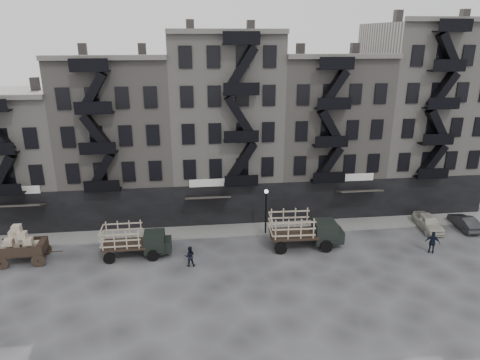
{
  "coord_description": "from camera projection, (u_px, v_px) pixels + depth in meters",
  "views": [
    {
      "loc": [
        -3.31,
        -31.48,
        16.93
      ],
      "look_at": [
        0.88,
        4.0,
        4.76
      ],
      "focal_mm": 32.0,
      "sensor_mm": 36.0,
      "label": 1
    }
  ],
  "objects": [
    {
      "name": "building_east",
      "position": [
        418.0,
        116.0,
        43.97
      ],
      "size": [
        10.0,
        11.35,
        19.2
      ],
      "color": "gray",
      "rests_on": "ground"
    },
    {
      "name": "sidewalk",
      "position": [
        231.0,
        230.0,
        38.92
      ],
      "size": [
        55.0,
        2.5,
        0.15
      ],
      "primitive_type": "cube",
      "color": "slate",
      "rests_on": "ground"
    },
    {
      "name": "lamp_post",
      "position": [
        266.0,
        206.0,
        37.3
      ],
      "size": [
        0.36,
        0.36,
        4.28
      ],
      "color": "black",
      "rests_on": "ground"
    },
    {
      "name": "building_center",
      "position": [
        224.0,
        125.0,
        41.91
      ],
      "size": [
        10.0,
        11.35,
        18.2
      ],
      "color": "gray",
      "rests_on": "ground"
    },
    {
      "name": "ground",
      "position": [
        235.0,
        250.0,
        35.42
      ],
      "size": [
        140.0,
        140.0,
        0.0
      ],
      "primitive_type": "plane",
      "color": "#38383A",
      "rests_on": "ground"
    },
    {
      "name": "building_west",
      "position": [
        14.0,
        156.0,
        40.51
      ],
      "size": [
        10.0,
        11.35,
        13.2
      ],
      "color": "gray",
      "rests_on": "ground"
    },
    {
      "name": "wagon",
      "position": [
        20.0,
        241.0,
        32.99
      ],
      "size": [
        3.78,
        2.13,
        3.14
      ],
      "rotation": [
        0.0,
        0.0,
        0.04
      ],
      "color": "black",
      "rests_on": "ground"
    },
    {
      "name": "building_midwest",
      "position": [
        121.0,
        138.0,
        41.13
      ],
      "size": [
        10.0,
        11.35,
        16.2
      ],
      "color": "slate",
      "rests_on": "ground"
    },
    {
      "name": "car_far",
      "position": [
        465.0,
        222.0,
        39.17
      ],
      "size": [
        1.55,
        3.88,
        1.26
      ],
      "primitive_type": "imported",
      "rotation": [
        0.0,
        0.0,
        3.08
      ],
      "color": "black",
      "rests_on": "ground"
    },
    {
      "name": "stake_truck_east",
      "position": [
        304.0,
        228.0,
        35.49
      ],
      "size": [
        6.14,
        2.7,
        3.04
      ],
      "rotation": [
        0.0,
        0.0,
        -0.03
      ],
      "color": "black",
      "rests_on": "ground"
    },
    {
      "name": "pedestrian_mid",
      "position": [
        190.0,
        256.0,
        32.76
      ],
      "size": [
        0.82,
        0.64,
        1.65
      ],
      "primitive_type": "imported",
      "rotation": [
        0.0,
        0.0,
        3.12
      ],
      "color": "black",
      "rests_on": "ground"
    },
    {
      "name": "building_mideast",
      "position": [
        322.0,
        133.0,
        43.35
      ],
      "size": [
        10.0,
        11.35,
        16.2
      ],
      "color": "slate",
      "rests_on": "ground"
    },
    {
      "name": "stake_truck_west",
      "position": [
        134.0,
        239.0,
        34.03
      ],
      "size": [
        5.39,
        2.29,
        2.69
      ],
      "rotation": [
        0.0,
        0.0,
        0.01
      ],
      "color": "black",
      "rests_on": "ground"
    },
    {
      "name": "policeman",
      "position": [
        433.0,
        242.0,
        34.68
      ],
      "size": [
        1.19,
        0.96,
        1.89
      ],
      "primitive_type": "imported",
      "rotation": [
        0.0,
        0.0,
        2.61
      ],
      "color": "black",
      "rests_on": "ground"
    },
    {
      "name": "car_east",
      "position": [
        428.0,
        222.0,
        39.03
      ],
      "size": [
        1.92,
        4.16,
        1.38
      ],
      "primitive_type": "imported",
      "rotation": [
        0.0,
        0.0,
        -0.07
      ],
      "color": "#B8B4A5",
      "rests_on": "ground"
    }
  ]
}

